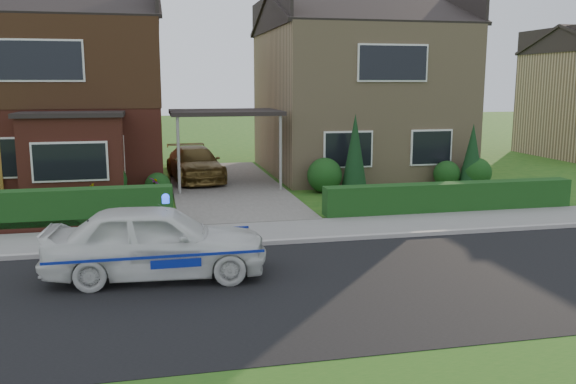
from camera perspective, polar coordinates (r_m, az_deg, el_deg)
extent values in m
plane|color=#1E5115|center=(11.37, 0.84, -8.98)|extent=(120.00, 120.00, 0.00)
cube|color=black|center=(11.37, 0.84, -8.98)|extent=(60.00, 6.00, 0.02)
cube|color=#9E9993|center=(14.21, -2.00, -4.79)|extent=(60.00, 0.16, 0.12)
cube|color=slate|center=(15.21, -2.73, -3.82)|extent=(60.00, 2.00, 0.10)
cube|color=#666059|center=(21.90, -5.81, 0.52)|extent=(3.80, 12.00, 0.12)
cube|color=brown|center=(24.68, -20.40, 7.66)|extent=(7.20, 8.00, 5.80)
cube|color=white|center=(20.63, -17.26, 3.27)|extent=(1.60, 0.08, 1.30)
cube|color=white|center=(20.70, -22.17, 11.33)|extent=(2.60, 0.08, 1.30)
cube|color=black|center=(24.67, -20.62, 11.02)|extent=(7.26, 8.06, 2.90)
cube|color=brown|center=(20.04, -19.46, 2.81)|extent=(3.00, 1.40, 2.70)
cube|color=black|center=(19.92, -19.70, 6.86)|extent=(3.20, 1.60, 0.14)
cube|color=tan|center=(25.82, 6.29, 8.33)|extent=(7.20, 8.00, 5.80)
cube|color=white|center=(21.62, 5.64, 3.98)|extent=(1.80, 0.08, 1.30)
cube|color=white|center=(22.80, 13.25, 4.08)|extent=(1.60, 0.08, 1.30)
cube|color=white|center=(22.05, 9.78, 11.82)|extent=(2.60, 0.08, 1.30)
cube|color=black|center=(21.61, -5.93, 7.43)|extent=(3.80, 3.00, 0.14)
cylinder|color=gray|center=(20.20, -10.20, 3.29)|extent=(0.10, 0.10, 2.70)
cylinder|color=gray|center=(20.61, -0.70, 3.59)|extent=(0.10, 0.10, 2.70)
cube|color=brown|center=(16.48, -23.82, -3.13)|extent=(7.70, 0.25, 0.36)
cube|color=#113515|center=(16.66, -23.67, -3.61)|extent=(7.50, 0.55, 0.90)
cube|color=#113515|center=(18.22, 14.86, -1.95)|extent=(7.50, 0.55, 0.80)
sphere|color=#113515|center=(20.04, -16.69, 0.97)|extent=(1.32, 1.32, 1.32)
sphere|color=#113515|center=(20.32, -12.09, 0.61)|extent=(0.84, 0.84, 0.84)
sphere|color=#113515|center=(20.88, 3.45, 1.58)|extent=(1.20, 1.20, 1.20)
sphere|color=#113515|center=(22.67, 14.63, 1.65)|extent=(0.96, 0.96, 0.96)
sphere|color=#113515|center=(22.88, 17.21, 1.75)|extent=(1.08, 1.08, 1.08)
cone|color=black|center=(20.89, 6.26, 3.48)|extent=(0.90, 0.90, 2.60)
cone|color=black|center=(22.71, 16.84, 3.13)|extent=(0.90, 0.90, 2.20)
imported|color=silver|center=(12.03, -12.18, -4.56)|extent=(2.03, 4.34, 1.44)
sphere|color=#193FF2|center=(11.86, -11.31, -0.79)|extent=(0.17, 0.17, 0.17)
cube|color=navy|center=(11.22, -12.13, -5.94)|extent=(3.88, 0.02, 0.05)
cube|color=navy|center=(12.87, -12.20, -3.85)|extent=(3.88, 0.01, 0.05)
ellipsoid|color=black|center=(11.92, -17.91, -3.56)|extent=(0.22, 0.17, 0.21)
sphere|color=white|center=(11.87, -17.86, -3.68)|extent=(0.11, 0.11, 0.11)
sphere|color=black|center=(11.87, -17.86, -2.93)|extent=(0.13, 0.13, 0.13)
cone|color=black|center=(11.87, -18.09, -2.62)|extent=(0.04, 0.04, 0.05)
cone|color=black|center=(11.86, -17.66, -2.60)|extent=(0.04, 0.04, 0.05)
imported|color=brown|center=(23.04, -8.71, 2.64)|extent=(2.19, 4.41, 1.23)
imported|color=gray|center=(18.83, -18.18, -0.47)|extent=(0.58, 0.57, 0.82)
imported|color=gray|center=(19.73, -12.36, 0.20)|extent=(0.43, 0.43, 0.76)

